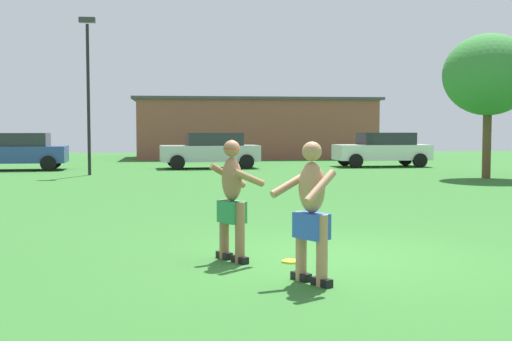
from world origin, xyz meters
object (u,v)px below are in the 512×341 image
(tree_right_field, at_px, (488,75))
(lamp_post, at_px, (88,79))
(player_in_blue, at_px, (311,209))
(car_silver_far_end, at_px, (211,150))
(car_white_mid_lot, at_px, (383,149))
(player_with_cap, at_px, (232,195))
(car_blue_near_post, at_px, (15,151))
(frisbee, at_px, (291,261))

(tree_right_field, bearing_deg, lamp_post, 166.96)
(player_in_blue, relative_size, lamp_post, 0.27)
(car_silver_far_end, bearing_deg, car_white_mid_lot, 2.24)
(player_with_cap, height_order, car_blue_near_post, player_with_cap)
(tree_right_field, bearing_deg, player_in_blue, -122.56)
(player_with_cap, height_order, lamp_post, lamp_post)
(car_silver_far_end, bearing_deg, frisbee, -90.04)
(car_white_mid_lot, height_order, tree_right_field, tree_right_field)
(car_white_mid_lot, bearing_deg, player_with_cap, -112.94)
(frisbee, relative_size, lamp_post, 0.04)
(car_blue_near_post, height_order, car_white_mid_lot, same)
(car_silver_far_end, relative_size, lamp_post, 0.75)
(player_with_cap, distance_m, frisbee, 1.17)
(car_blue_near_post, xyz_separation_m, tree_right_field, (17.71, -6.68, 2.82))
(car_blue_near_post, bearing_deg, car_white_mid_lot, 2.23)
(car_blue_near_post, height_order, car_silver_far_end, same)
(frisbee, distance_m, car_blue_near_post, 21.89)
(player_with_cap, relative_size, lamp_post, 0.27)
(car_white_mid_lot, bearing_deg, car_silver_far_end, -177.76)
(car_white_mid_lot, distance_m, tree_right_field, 7.97)
(lamp_post, bearing_deg, player_in_blue, -75.10)
(frisbee, distance_m, lamp_post, 17.90)
(player_in_blue, height_order, car_silver_far_end, player_in_blue)
(car_white_mid_lot, bearing_deg, tree_right_field, -78.87)
(player_in_blue, relative_size, car_silver_far_end, 0.36)
(car_silver_far_end, bearing_deg, player_in_blue, -89.98)
(player_in_blue, bearing_deg, car_white_mid_lot, 70.12)
(player_with_cap, distance_m, car_white_mid_lot, 22.47)
(car_blue_near_post, relative_size, lamp_post, 0.74)
(car_blue_near_post, distance_m, lamp_post, 5.61)
(car_silver_far_end, bearing_deg, tree_right_field, -36.62)
(player_in_blue, xyz_separation_m, lamp_post, (-4.80, 18.04, 2.76))
(player_with_cap, relative_size, tree_right_field, 0.32)
(car_white_mid_lot, bearing_deg, player_in_blue, -109.88)
(player_in_blue, relative_size, car_white_mid_lot, 0.37)
(player_in_blue, xyz_separation_m, car_white_mid_lot, (7.98, 22.06, -0.03))
(car_white_mid_lot, relative_size, tree_right_field, 0.85)
(player_in_blue, xyz_separation_m, car_blue_near_post, (-8.30, 21.43, -0.03))
(car_silver_far_end, xyz_separation_m, tree_right_field, (9.42, -7.00, 2.82))
(player_in_blue, distance_m, frisbee, 1.44)
(car_blue_near_post, bearing_deg, car_silver_far_end, 2.23)
(player_in_blue, bearing_deg, car_silver_far_end, 90.02)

